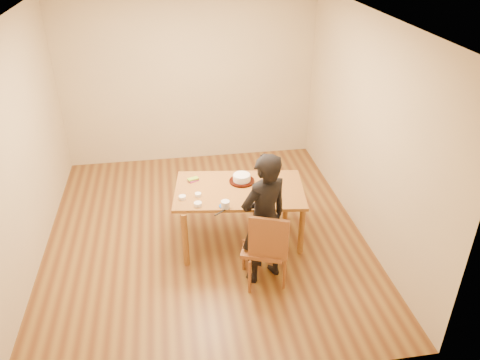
{
  "coord_description": "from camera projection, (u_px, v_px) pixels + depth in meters",
  "views": [
    {
      "loc": [
        -0.34,
        -4.94,
        3.62
      ],
      "look_at": [
        0.42,
        -0.23,
        0.9
      ],
      "focal_mm": 35.0,
      "sensor_mm": 36.0,
      "label": 1
    }
  ],
  "objects": [
    {
      "name": "ramekin_green",
      "position": [
        198.0,
        204.0,
        5.27
      ],
      "size": [
        0.09,
        0.09,
        0.04
      ],
      "primitive_type": "cylinder",
      "color": "white",
      "rests_on": "dining_table"
    },
    {
      "name": "cake",
      "position": [
        242.0,
        178.0,
        5.73
      ],
      "size": [
        0.21,
        0.21,
        0.07
      ],
      "primitive_type": "cylinder",
      "color": "white",
      "rests_on": "cake_plate"
    },
    {
      "name": "candy_box_green",
      "position": [
        193.0,
        179.0,
        5.76
      ],
      "size": [
        0.15,
        0.11,
        0.02
      ],
      "primitive_type": "cube",
      "rotation": [
        0.0,
        0.0,
        0.36
      ],
      "color": "green",
      "rests_on": "candy_box_pink"
    },
    {
      "name": "ramekin_yellow",
      "position": [
        198.0,
        195.0,
        5.46
      ],
      "size": [
        0.08,
        0.08,
        0.04
      ],
      "primitive_type": "cylinder",
      "color": "white",
      "rests_on": "dining_table"
    },
    {
      "name": "frosting_lid",
      "position": [
        224.0,
        206.0,
        5.27
      ],
      "size": [
        0.1,
        0.1,
        0.01
      ],
      "primitive_type": "cylinder",
      "color": "#1B48B0",
      "rests_on": "dining_table"
    },
    {
      "name": "cake_plate",
      "position": [
        242.0,
        181.0,
        5.75
      ],
      "size": [
        0.31,
        0.31,
        0.02
      ],
      "primitive_type": "cylinder",
      "color": "red",
      "rests_on": "dining_table"
    },
    {
      "name": "spatula",
      "position": [
        220.0,
        213.0,
        5.15
      ],
      "size": [
        0.14,
        0.11,
        0.01
      ],
      "primitive_type": "cube",
      "rotation": [
        0.0,
        0.0,
        0.65
      ],
      "color": "black",
      "rests_on": "dining_table"
    },
    {
      "name": "frosting_dome",
      "position": [
        242.0,
        174.0,
        5.7
      ],
      "size": [
        0.21,
        0.21,
        0.03
      ],
      "primitive_type": "ellipsoid",
      "color": "white",
      "rests_on": "cake"
    },
    {
      "name": "person",
      "position": [
        264.0,
        219.0,
        4.99
      ],
      "size": [
        0.67,
        0.57,
        1.57
      ],
      "primitive_type": "imported",
      "rotation": [
        0.0,
        0.0,
        3.54
      ],
      "color": "black",
      "rests_on": "floor"
    },
    {
      "name": "ramekin_multi",
      "position": [
        182.0,
        197.0,
        5.4
      ],
      "size": [
        0.08,
        0.08,
        0.04
      ],
      "primitive_type": "cylinder",
      "color": "white",
      "rests_on": "dining_table"
    },
    {
      "name": "room_shell",
      "position": [
        199.0,
        128.0,
        5.7
      ],
      "size": [
        4.0,
        4.5,
        2.7
      ],
      "color": "#5A3116",
      "rests_on": "ground"
    },
    {
      "name": "candy_box_pink",
      "position": [
        194.0,
        180.0,
        5.77
      ],
      "size": [
        0.14,
        0.11,
        0.02
      ],
      "primitive_type": "cube",
      "rotation": [
        0.0,
        0.0,
        0.49
      ],
      "color": "#D93383",
      "rests_on": "dining_table"
    },
    {
      "name": "dining_table",
      "position": [
        239.0,
        190.0,
        5.62
      ],
      "size": [
        1.65,
        1.11,
        0.04
      ],
      "primitive_type": "cube",
      "rotation": [
        0.0,
        0.0,
        -0.13
      ],
      "color": "brown",
      "rests_on": "floor"
    },
    {
      "name": "frosting_dollop",
      "position": [
        224.0,
        205.0,
        5.26
      ],
      "size": [
        0.04,
        0.04,
        0.02
      ],
      "primitive_type": "ellipsoid",
      "color": "white",
      "rests_on": "frosting_lid"
    },
    {
      "name": "dining_chair",
      "position": [
        264.0,
        247.0,
        5.11
      ],
      "size": [
        0.58,
        0.58,
        0.04
      ],
      "primitive_type": "cube",
      "rotation": [
        0.0,
        0.0,
        -0.37
      ],
      "color": "brown",
      "rests_on": "floor"
    },
    {
      "name": "frosting_tub",
      "position": [
        225.0,
        204.0,
        5.23
      ],
      "size": [
        0.1,
        0.1,
        0.09
      ],
      "primitive_type": "cylinder",
      "color": "white",
      "rests_on": "dining_table"
    }
  ]
}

